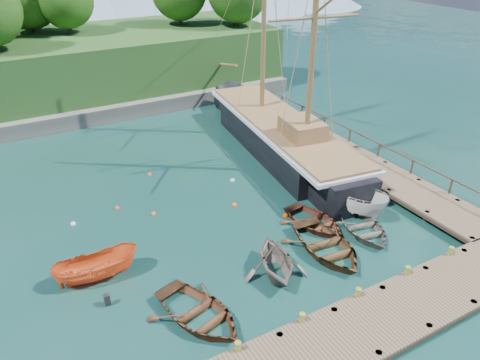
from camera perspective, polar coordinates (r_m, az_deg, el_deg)
The scene contains 24 objects.
ground at distance 24.03m, azimuth 2.11°, elevation -9.53°, with size 160.00×160.00×0.00m, color #113129.
dock_near at distance 21.05m, azimuth 16.73°, elevation -16.03°, with size 20.00×3.20×1.10m.
dock_east at distance 34.69m, azimuth 12.35°, elevation 3.30°, with size 3.20×24.00×1.10m.
bollard_1 at distance 20.51m, azimuth 7.43°, elevation -17.95°, with size 0.26×0.26×0.45m, color olive.
bollard_2 at distance 22.01m, azimuth 13.95°, elevation -14.78°, with size 0.26×0.26×0.45m, color olive.
bollard_3 at distance 23.80m, azimuth 19.42°, elevation -11.91°, with size 0.26×0.26×0.45m, color olive.
bollard_4 at distance 25.81m, azimuth 23.98°, elevation -9.38°, with size 0.26×0.26×0.45m, color olive.
rowboat_0 at distance 20.93m, azimuth -5.02°, elevation -16.59°, with size 3.27×4.57×0.95m, color #53311C.
rowboat_1 at distance 23.15m, azimuth 4.30°, elevation -11.32°, with size 3.16×3.67×1.93m, color #71655C.
rowboat_2 at distance 24.84m, azimuth 10.42°, elevation -8.62°, with size 3.55×4.96×1.03m, color #4F361E.
rowboat_3 at distance 26.74m, azimuth 14.68°, elevation -6.18°, with size 2.96×4.15×0.86m, color #59554B.
rowboat_4 at distance 26.73m, azimuth 9.02°, elevation -5.53°, with size 2.84×3.98×0.82m, color brown.
motorboat_orange at distance 23.80m, azimuth -16.87°, elevation -11.42°, with size 1.51×4.01×1.55m, color orange.
cabin_boat_white at distance 28.47m, azimuth 12.86°, elevation -3.64°, with size 1.92×5.10×1.97m, color white.
schooner at distance 34.76m, azimuth 5.09°, elevation 5.00°, with size 7.02×25.64×18.49m.
mooring_buoy_0 at distance 25.38m, azimuth -14.12°, elevation -8.18°, with size 0.29×0.29×0.29m, color silver.
mooring_buoy_1 at distance 27.88m, azimuth -10.47°, elevation -4.11°, with size 0.28×0.28×0.28m, color orange.
mooring_buoy_2 at distance 28.23m, azimuth -0.69°, elevation -3.14°, with size 0.35×0.35×0.35m, color #D25F0F.
mooring_buoy_3 at distance 30.96m, azimuth -0.93°, elevation -0.09°, with size 0.33×0.33×0.33m, color silver.
mooring_buoy_4 at distance 28.89m, azimuth -14.73°, elevation -3.39°, with size 0.31×0.31×0.31m, color #F04323.
mooring_buoy_5 at distance 32.28m, azimuth -10.93°, elevation 0.62°, with size 0.29×0.29×0.29m, color orange.
mooring_buoy_6 at distance 28.16m, azimuth -19.66°, elevation -5.11°, with size 0.31×0.31×0.31m, color white.
mooring_buoy_7 at distance 27.35m, azimuth 5.59°, elevation -4.43°, with size 0.34×0.34×0.34m, color #F63800.
distant_ridge at distance 87.86m, azimuth -21.28°, elevation 19.81°, with size 117.00×40.00×10.00m.
Camera 1 is at (-10.13, -16.04, 14.76)m, focal length 35.00 mm.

